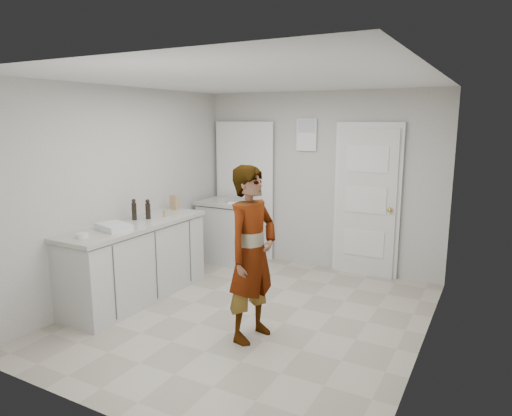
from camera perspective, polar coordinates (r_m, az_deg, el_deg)
The scene contains 12 objects.
ground at distance 5.13m, azimuth -0.58°, elevation -13.31°, with size 4.00×4.00×0.00m, color #9D9484.
room_shell at distance 6.61m, azimuth 6.31°, elevation 1.47°, with size 4.00×4.00×4.00m.
main_counter at distance 5.64m, azimuth -14.70°, elevation -6.75°, with size 0.64×1.96×0.93m.
side_counter at distance 6.86m, azimuth -3.44°, elevation -3.22°, with size 0.84×0.61×0.93m.
person at distance 4.38m, azimuth -0.50°, elevation -5.77°, with size 0.62×0.41×1.70m, color silver.
cake_mix_box at distance 6.20m, azimuth -10.19°, elevation 0.69°, with size 0.12×0.05×0.19m, color #A17150.
spice_jar at distance 5.79m, azimuth -11.27°, elevation -0.65°, with size 0.05×0.05×0.08m, color tan.
oil_cruet_a at distance 5.67m, azimuth -13.35°, elevation -0.18°, with size 0.06×0.06×0.24m.
oil_cruet_b at distance 5.65m, azimuth -14.99°, elevation -0.22°, with size 0.06×0.06×0.26m.
baking_dish at distance 5.24m, azimuth -17.35°, elevation -2.28°, with size 0.43×0.35×0.07m.
egg_bowl at distance 4.98m, azimuth -20.90°, elevation -3.25°, with size 0.12×0.12×0.05m.
papers at distance 6.68m, azimuth -2.35°, elevation 0.80°, with size 0.25×0.32×0.01m, color white.
Camera 1 is at (2.27, -4.09, 2.12)m, focal length 32.00 mm.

